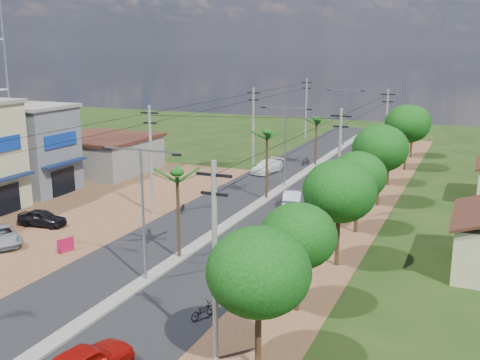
% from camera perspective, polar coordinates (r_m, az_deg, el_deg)
% --- Properties ---
extents(ground, '(160.00, 160.00, 0.00)m').
position_cam_1_polar(ground, '(34.10, -9.53, -10.15)').
color(ground, black).
rests_on(ground, ground).
extents(road, '(12.00, 110.00, 0.04)m').
position_cam_1_polar(road, '(46.58, 0.50, -3.48)').
color(road, black).
rests_on(road, ground).
extents(median, '(1.00, 90.00, 0.18)m').
position_cam_1_polar(median, '(49.23, 1.87, -2.47)').
color(median, '#605E56').
rests_on(median, ground).
extents(dirt_lot_west, '(18.00, 46.00, 0.04)m').
position_cam_1_polar(dirt_lot_west, '(48.88, -19.31, -3.44)').
color(dirt_lot_west, '#50311B').
rests_on(dirt_lot_west, ground).
extents(dirt_shoulder_east, '(5.00, 90.00, 0.03)m').
position_cam_1_polar(dirt_shoulder_east, '(44.12, 10.75, -4.69)').
color(dirt_shoulder_east, '#50311B').
rests_on(dirt_shoulder_east, ground).
extents(shophouse_grey, '(9.00, 6.40, 8.30)m').
position_cam_1_polar(shophouse_grey, '(56.93, -20.77, 3.03)').
color(shophouse_grey, '#52555B').
rests_on(shophouse_grey, ground).
extents(low_shed, '(10.40, 10.40, 3.95)m').
position_cam_1_polar(low_shed, '(64.12, -13.80, 2.59)').
color(low_shed, '#605E56').
rests_on(low_shed, ground).
extents(tree_east_a, '(4.40, 4.40, 6.37)m').
position_cam_1_polar(tree_east_a, '(23.36, 1.91, -9.31)').
color(tree_east_a, black).
rests_on(tree_east_a, ground).
extents(tree_east_b, '(4.00, 4.00, 5.83)m').
position_cam_1_polar(tree_east_b, '(28.85, 5.94, -5.69)').
color(tree_east_b, black).
rests_on(tree_east_b, ground).
extents(tree_east_c, '(4.60, 4.60, 6.83)m').
position_cam_1_polar(tree_east_c, '(35.03, 10.07, -1.13)').
color(tree_east_c, black).
rests_on(tree_east_c, ground).
extents(tree_east_d, '(4.20, 4.20, 6.13)m').
position_cam_1_polar(tree_east_d, '(41.87, 11.90, 0.42)').
color(tree_east_d, black).
rests_on(tree_east_d, ground).
extents(tree_east_e, '(4.80, 4.80, 7.14)m').
position_cam_1_polar(tree_east_e, '(49.41, 14.08, 3.14)').
color(tree_east_e, black).
rests_on(tree_east_e, ground).
extents(tree_east_f, '(3.80, 3.80, 5.52)m').
position_cam_1_polar(tree_east_f, '(57.47, 14.96, 3.26)').
color(tree_east_f, black).
rests_on(tree_east_f, ground).
extents(tree_east_g, '(5.00, 5.00, 7.38)m').
position_cam_1_polar(tree_east_g, '(65.04, 16.65, 5.48)').
color(tree_east_g, black).
rests_on(tree_east_g, ground).
extents(tree_east_h, '(4.40, 4.40, 6.52)m').
position_cam_1_polar(tree_east_h, '(73.04, 17.17, 5.77)').
color(tree_east_h, black).
rests_on(tree_east_h, ground).
extents(palm_median_near, '(2.00, 2.00, 6.15)m').
position_cam_1_polar(palm_median_near, '(35.62, -6.40, 0.35)').
color(palm_median_near, black).
rests_on(palm_median_near, ground).
extents(palm_median_mid, '(2.00, 2.00, 6.55)m').
position_cam_1_polar(palm_median_mid, '(49.82, 2.77, 4.55)').
color(palm_median_mid, black).
rests_on(palm_median_mid, ground).
extents(palm_median_far, '(2.00, 2.00, 5.85)m').
position_cam_1_polar(palm_median_far, '(64.98, 7.79, 5.93)').
color(palm_median_far, black).
rests_on(palm_median_far, ground).
extents(streetlight_near, '(5.10, 0.18, 8.00)m').
position_cam_1_polar(streetlight_near, '(32.51, -9.86, -2.39)').
color(streetlight_near, gray).
rests_on(streetlight_near, ground).
extents(streetlight_mid, '(5.10, 0.18, 8.00)m').
position_cam_1_polar(streetlight_mid, '(54.64, 4.62, 4.12)').
color(streetlight_mid, gray).
rests_on(streetlight_mid, ground).
extents(streetlight_far, '(5.10, 0.18, 8.00)m').
position_cam_1_polar(streetlight_far, '(78.51, 10.59, 6.73)').
color(streetlight_far, gray).
rests_on(streetlight_far, ground).
extents(utility_pole_w_b, '(1.60, 0.24, 9.00)m').
position_cam_1_polar(utility_pole_w_b, '(46.04, -9.01, 2.23)').
color(utility_pole_w_b, '#605E56').
rests_on(utility_pole_w_b, ground).
extents(utility_pole_w_c, '(1.60, 0.24, 9.00)m').
position_cam_1_polar(utility_pole_w_c, '(65.41, 1.36, 5.65)').
color(utility_pole_w_c, '#605E56').
rests_on(utility_pole_w_c, ground).
extents(utility_pole_w_d, '(1.60, 0.24, 9.00)m').
position_cam_1_polar(utility_pole_w_d, '(85.10, 6.74, 7.34)').
color(utility_pole_w_d, '#605E56').
rests_on(utility_pole_w_d, ground).
extents(utility_pole_e_a, '(1.60, 0.24, 9.00)m').
position_cam_1_polar(utility_pole_e_a, '(24.01, -2.57, -7.99)').
color(utility_pole_e_a, '#605E56').
rests_on(utility_pole_e_a, ground).
extents(utility_pole_e_b, '(1.60, 0.24, 9.00)m').
position_cam_1_polar(utility_pole_e_b, '(44.09, 10.05, 1.70)').
color(utility_pole_e_b, '#605E56').
rests_on(utility_pole_e_b, ground).
extents(utility_pole_e_c, '(1.60, 0.24, 9.00)m').
position_cam_1_polar(utility_pole_e_c, '(65.41, 14.62, 5.23)').
color(utility_pole_e_c, '#605E56').
rests_on(utility_pole_e_c, ground).
extents(car_silver_mid, '(2.41, 4.53, 1.42)m').
position_cam_1_polar(car_silver_mid, '(49.04, 5.44, -1.84)').
color(car_silver_mid, '#96989E').
rests_on(car_silver_mid, ground).
extents(car_white_far, '(2.65, 4.97, 1.37)m').
position_cam_1_polar(car_white_far, '(61.80, 2.76, 1.35)').
color(car_white_far, silver).
rests_on(car_white_far, ground).
extents(car_parked_silver, '(4.89, 4.05, 1.24)m').
position_cam_1_polar(car_parked_silver, '(42.83, -23.08, -5.26)').
color(car_parked_silver, '#96989E').
rests_on(car_parked_silver, ground).
extents(car_parked_dark, '(3.93, 1.94, 1.29)m').
position_cam_1_polar(car_parked_dark, '(45.93, -19.47, -3.69)').
color(car_parked_dark, black).
rests_on(car_parked_dark, ground).
extents(moto_rider_east, '(1.05, 1.67, 0.83)m').
position_cam_1_polar(moto_rider_east, '(29.34, -3.81, -13.15)').
color(moto_rider_east, black).
rests_on(moto_rider_east, ground).
extents(moto_rider_west_a, '(1.05, 1.63, 0.81)m').
position_cam_1_polar(moto_rider_west_a, '(47.24, -5.84, -2.82)').
color(moto_rider_west_a, black).
rests_on(moto_rider_west_a, ground).
extents(moto_rider_west_b, '(0.92, 1.63, 0.95)m').
position_cam_1_polar(moto_rider_west_b, '(66.12, 6.67, 1.88)').
color(moto_rider_west_b, black).
rests_on(moto_rider_west_b, ground).
extents(roadside_sign, '(0.51, 1.17, 1.02)m').
position_cam_1_polar(roadside_sign, '(39.75, -17.29, -6.36)').
color(roadside_sign, maroon).
rests_on(roadside_sign, ground).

